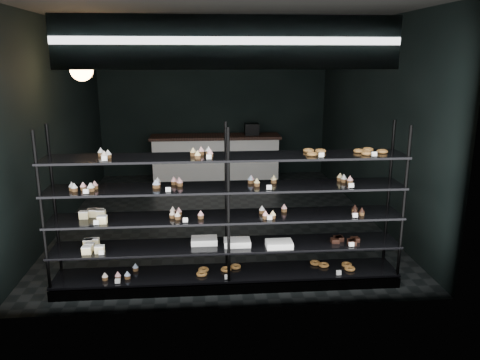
{
  "coord_description": "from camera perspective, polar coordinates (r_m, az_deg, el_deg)",
  "views": [
    {
      "loc": [
        -0.28,
        -7.49,
        2.62
      ],
      "look_at": [
        0.19,
        -1.9,
        1.14
      ],
      "focal_mm": 35.0,
      "sensor_mm": 36.0,
      "label": 1
    }
  ],
  "objects": [
    {
      "name": "pendant_lamp",
      "position": [
        6.83,
        -18.76,
        12.63
      ],
      "size": [
        0.31,
        0.31,
        0.88
      ],
      "color": "black",
      "rests_on": "room"
    },
    {
      "name": "signage",
      "position": [
        4.57,
        -1.3,
        16.45
      ],
      "size": [
        3.3,
        0.05,
        0.5
      ],
      "color": "#0D1744",
      "rests_on": "room"
    },
    {
      "name": "room",
      "position": [
        7.57,
        -2.61,
        7.03
      ],
      "size": [
        5.01,
        6.01,
        3.2
      ],
      "color": "black",
      "rests_on": "ground"
    },
    {
      "name": "service_counter",
      "position": [
        10.22,
        -2.92,
        2.81
      ],
      "size": [
        2.79,
        0.65,
        1.23
      ],
      "color": "silver",
      "rests_on": "room"
    },
    {
      "name": "display_shelf",
      "position": [
        5.42,
        -1.81,
        -6.72
      ],
      "size": [
        4.0,
        0.5,
        1.91
      ],
      "color": "black",
      "rests_on": "room"
    }
  ]
}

